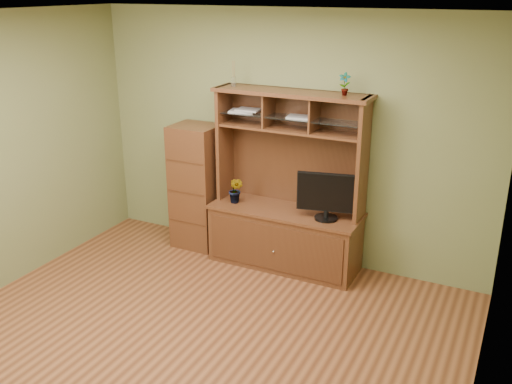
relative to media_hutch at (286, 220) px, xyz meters
The scene contains 8 objects.
room 1.92m from the media_hutch, 94.25° to the right, with size 4.54×4.04×2.74m.
media_hutch is the anchor object (origin of this frame).
monitor 0.62m from the media_hutch, ahead, with size 0.61×0.24×0.49m.
orchid_plant 0.63m from the media_hutch, behind, with size 0.16×0.13×0.29m, color #3B5D20.
top_plant 1.59m from the media_hutch, ahead, with size 0.12×0.08×0.22m, color #366F26.
reed_diffuser 1.62m from the media_hutch, behind, with size 0.05×0.05×0.26m.
magazines 1.17m from the media_hutch, 166.59° to the left, with size 0.95×0.25×0.04m.
side_cabinet 1.15m from the media_hutch, behind, with size 0.51×0.47×1.44m.
Camera 1 is at (2.34, -3.50, 2.91)m, focal length 40.00 mm.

